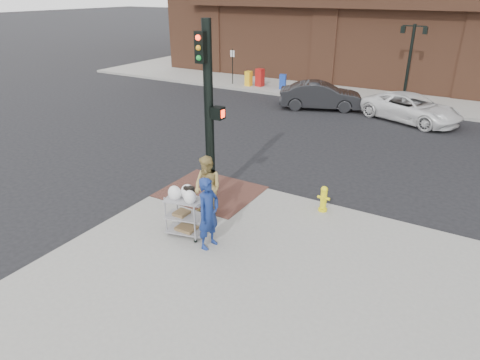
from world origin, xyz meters
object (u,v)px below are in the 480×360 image
Objects in this scene: pedestrian_tan at (208,187)px; sedan_dark at (321,96)px; utility_cart at (186,213)px; woman_blue at (208,213)px; lamp_post at (410,55)px; minivan_white at (411,108)px; fire_hydrant at (324,198)px; traffic_signal_pole at (209,107)px.

pedestrian_tan is 12.94m from sedan_dark.
utility_cart reaches higher than sedan_dark.
woman_blue is 14.31m from sedan_dark.
sedan_dark is (-1.71, 12.83, -0.30)m from pedestrian_tan.
lamp_post is 2.24× the size of woman_blue.
minivan_white is 10.98m from fire_hydrant.
sedan_dark is (-1.04, 11.69, -2.13)m from traffic_signal_pole.
fire_hydrant is at bearing -160.10° from minivan_white.
woman_blue is at bearing -42.40° from pedestrian_tan.
minivan_white is at bearing -2.09° from woman_blue.
fire_hydrant is (4.30, -10.97, -0.17)m from sedan_dark.
fire_hydrant is (3.26, 0.73, -2.30)m from traffic_signal_pole.
traffic_signal_pole is 3.13m from utility_cart.
woman_blue is at bearing -118.89° from fire_hydrant.
sedan_dark is 4.55m from minivan_white.
traffic_signal_pole is 1.08× the size of minivan_white.
traffic_signal_pole is at bearing -175.52° from minivan_white.
sedan_dark is at bearing 111.30° from minivan_white.
utility_cart is (-1.72, -17.45, -1.86)m from lamp_post.
traffic_signal_pole is at bearing 163.11° from sedan_dark.
sedan_dark is (-2.60, 14.06, -0.34)m from woman_blue.
woman_blue is at bearing -10.67° from utility_cart.
sedan_dark is at bearing 109.65° from pedestrian_tan.
lamp_post is 17.63m from utility_cart.
woman_blue is 0.42× the size of sedan_dark.
pedestrian_tan is 1.28× the size of utility_cart.
sedan_dark is 11.78m from fire_hydrant.
utility_cart is at bearing -73.59° from pedestrian_tan.
minivan_white is 14.19m from utility_cart.
fire_hydrant is (0.79, -14.50, -2.09)m from lamp_post.
traffic_signal_pole reaches higher than minivan_white.
woman_blue is at bearing -56.74° from traffic_signal_pole.
utility_cart is (0.75, -2.22, -2.08)m from traffic_signal_pole.
utility_cart reaches higher than minivan_white.
pedestrian_tan reaches higher than sedan_dark.
traffic_signal_pole is 12.41m from minivan_white.
utility_cart is (0.08, -1.09, -0.25)m from pedestrian_tan.
pedestrian_tan is at bearing -96.30° from lamp_post.
sedan_dark is 0.91× the size of minivan_white.
lamp_post is 0.80× the size of traffic_signal_pole.
utility_cart is (-0.80, 0.15, -0.29)m from woman_blue.
traffic_signal_pole reaches higher than pedestrian_tan.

